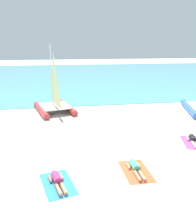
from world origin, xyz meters
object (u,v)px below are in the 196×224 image
sunbather_left (57,180)px  sunbather_middle (135,168)px  towel_left (58,184)px  sunbather_right (193,140)px  towel_middle (136,171)px  sailboat_red (55,102)px  towel_right (193,142)px

sunbather_left → sunbather_middle: same height
towel_left → sunbather_right: sunbather_right is taller
towel_left → towel_middle: 3.25m
towel_left → sunbather_right: size_ratio=1.23×
towel_left → sunbather_middle: size_ratio=1.22×
sunbather_left → sunbather_middle: bearing=-6.3°
towel_left → towel_middle: (3.22, 0.42, 0.00)m
sunbather_right → sunbather_left: bearing=-143.0°
towel_left → sunbather_right: 7.79m
sailboat_red → towel_right: sailboat_red is taller
towel_left → sunbather_middle: (3.22, 0.48, 0.13)m
sunbather_left → towel_middle: sunbather_left is taller
towel_middle → towel_right: same height
sailboat_red → sunbather_left: 10.03m
sailboat_red → towel_middle: 10.27m
sunbather_middle → sailboat_red: bearing=109.1°
towel_right → sunbather_left: bearing=-159.4°
sunbather_left → towel_middle: size_ratio=0.82×
towel_middle → towel_left: bearing=-172.6°
sunbather_middle → sunbather_right: same height
sunbather_middle → towel_right: sunbather_middle is taller
towel_left → sunbather_right: (7.25, 2.85, 0.13)m
sunbather_left → towel_left: bearing=-90.0°
sailboat_red → sunbather_left: bearing=-103.6°
towel_left → towel_right: size_ratio=1.00×
towel_middle → sunbather_right: 4.71m
sailboat_red → sunbather_middle: size_ratio=3.33×
sunbather_left → towel_middle: 3.26m
sailboat_red → sunbather_left: size_ratio=3.33×
sunbather_left → towel_right: 7.74m
sunbather_middle → towel_left: bearing=-171.9°
sunbather_left → sunbather_right: bearing=7.3°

